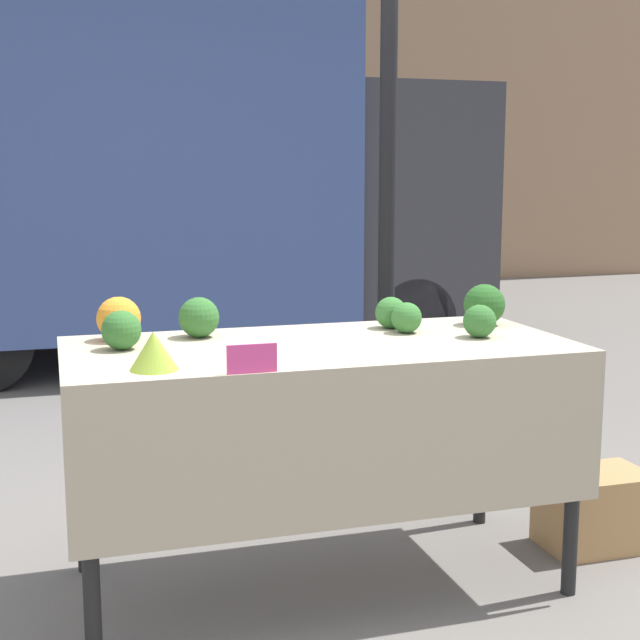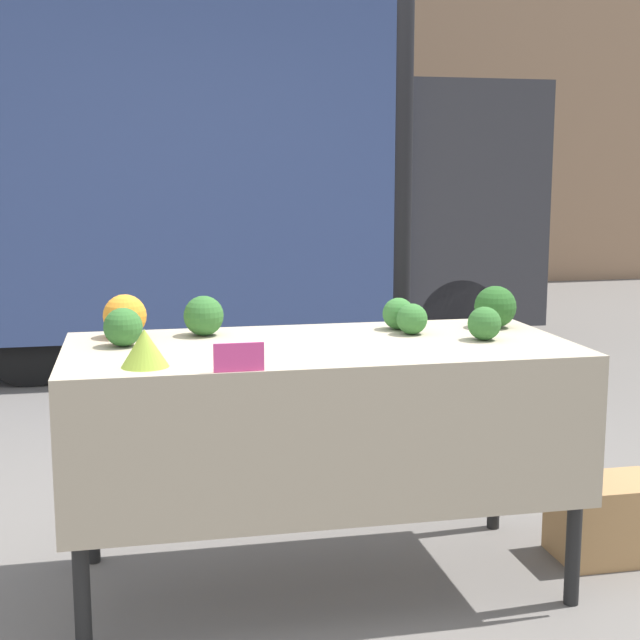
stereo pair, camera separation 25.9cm
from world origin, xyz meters
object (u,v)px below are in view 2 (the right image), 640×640
Objects in this scene: orange_cauliflower at (125,316)px; price_sign at (239,357)px; produce_crate at (608,519)px; parked_truck at (213,169)px.

orange_cauliflower is 0.71m from price_sign.
produce_crate is at bearing 14.51° from price_sign.
produce_crate is (1.07, -4.27, -1.31)m from parked_truck.
orange_cauliflower is at bearing 171.28° from produce_crate.
orange_cauliflower reaches higher than price_sign.
orange_cauliflower is at bearing -99.45° from parked_truck.
produce_crate is at bearing -8.72° from orange_cauliflower.
price_sign is at bearing -165.49° from produce_crate.
price_sign is 1.64m from produce_crate.
parked_truck is 11.24× the size of produce_crate.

